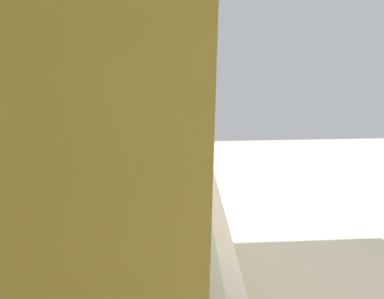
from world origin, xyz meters
The scene contains 8 objects.
ground_plane centered at (0.00, 0.00, 0.00)m, with size 7.01×7.01×0.00m, color beige.
wall_back centered at (0.00, 1.54, 1.34)m, with size 4.50×0.12×2.68m, color beige.
counter_run centered at (-0.37, 1.18, 0.45)m, with size 3.62×0.63×0.89m.
upper_cabinets centered at (-0.37, 1.31, 1.92)m, with size 2.57×0.34×0.71m.
oven_range centered at (1.73, 1.16, 0.46)m, with size 0.58×0.65×1.07m.
microwave centered at (-1.00, 1.20, 1.05)m, with size 0.53×0.35×0.32m.
bowl centered at (0.51, 1.11, 0.92)m, with size 0.15×0.15×0.05m.
kettle centered at (0.77, 1.11, 0.96)m, with size 0.17×0.13×0.17m.
Camera 1 is at (-1.94, 1.18, 2.05)m, focal length 26.34 mm.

